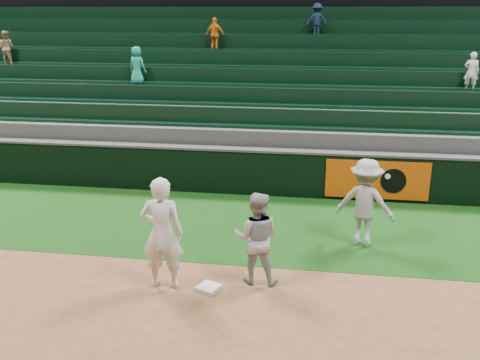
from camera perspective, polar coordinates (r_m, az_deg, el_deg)
name	(u,v)px	position (r m, az deg, el deg)	size (l,w,h in m)	color
ground	(228,288)	(9.71, -1.31, -11.49)	(70.00, 70.00, 0.00)	brown
foul_grass	(250,225)	(12.39, 1.08, -4.77)	(36.00, 4.20, 0.01)	#0F370D
first_base	(209,288)	(9.66, -3.36, -11.43)	(0.36, 0.36, 0.08)	silver
first_baseman	(162,233)	(9.45, -8.30, -5.63)	(0.75, 0.49, 2.05)	white
baserunner	(257,238)	(9.58, 1.78, -6.20)	(0.83, 0.65, 1.71)	#A0A3AA
base_coach	(365,203)	(11.34, 13.20, -2.37)	(1.20, 0.69, 1.86)	#A7A8B5
field_wall	(262,171)	(14.23, 2.37, 0.91)	(36.00, 0.45, 1.25)	black
stadium_seating	(275,107)	(17.65, 3.70, 7.74)	(36.00, 5.95, 4.96)	#3D3D40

